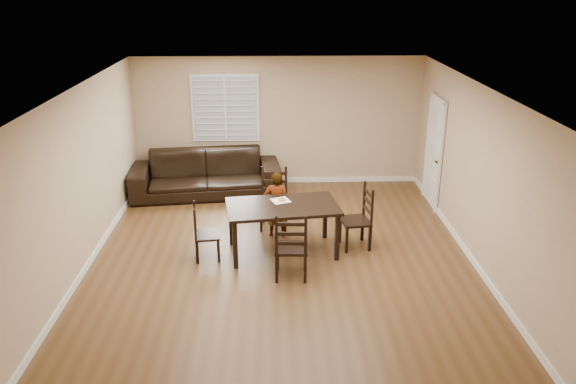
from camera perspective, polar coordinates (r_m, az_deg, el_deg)
The scene contains 11 objects.
ground at distance 9.05m, azimuth -0.67°, elevation -6.54°, with size 7.00×7.00×0.00m, color brown.
room at distance 8.54m, azimuth -0.50°, elevation 4.83°, with size 6.04×7.04×2.72m.
dining_table at distance 8.88m, azimuth -0.56°, elevation -1.86°, with size 1.87×1.22×0.82m.
chair_near at distance 10.00m, azimuth -1.42°, elevation -0.71°, with size 0.51×0.48×1.07m.
chair_far at distance 8.16m, azimuth 0.32°, elevation -5.99°, with size 0.50×0.47×1.06m.
chair_left at distance 8.92m, azimuth -8.94°, elevation -4.28°, with size 0.44×0.46×0.91m.
chair_right at distance 9.27m, azimuth 7.61°, elevation -2.74°, with size 0.51×0.54×1.06m.
child at distance 9.52m, azimuth -1.16°, elevation -1.27°, with size 0.42×0.28×1.16m, color gray.
napkin at distance 9.03m, azimuth -0.76°, elevation -0.87°, with size 0.27×0.27×0.00m, color beige.
donut at distance 9.02m, azimuth -0.63°, elevation -0.72°, with size 0.11×0.11×0.04m.
sofa at distance 11.57m, azimuth -8.34°, elevation 1.86°, with size 3.00×1.17×0.88m, color black.
Camera 1 is at (-0.11, -8.03, 4.18)m, focal length 35.00 mm.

